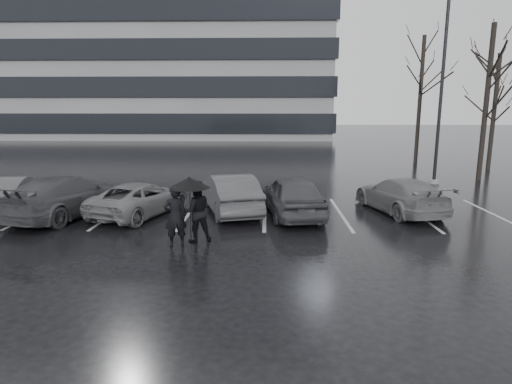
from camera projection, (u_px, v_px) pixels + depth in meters
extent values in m
plane|color=black|center=(245.00, 233.00, 13.41)|extent=(160.00, 160.00, 0.00)
cube|color=gray|center=(102.00, 31.00, 58.28)|extent=(60.00, 25.00, 28.00)
cube|color=black|center=(108.00, 120.00, 60.64)|extent=(60.60, 25.60, 2.20)
cube|color=black|center=(106.00, 91.00, 59.86)|extent=(60.60, 25.60, 2.20)
cube|color=black|center=(104.00, 61.00, 59.07)|extent=(60.60, 25.60, 2.20)
cube|color=black|center=(102.00, 31.00, 58.28)|extent=(60.60, 25.60, 2.20)
imported|color=black|center=(292.00, 195.00, 15.38)|extent=(2.43, 4.58, 1.48)
imported|color=#2B2B2E|center=(230.00, 193.00, 15.86)|extent=(2.71, 4.66, 1.45)
imported|color=#4E4E51|center=(141.00, 199.00, 15.52)|extent=(3.32, 4.74, 1.20)
imported|color=black|center=(68.00, 196.00, 15.29)|extent=(3.44, 5.45, 1.47)
imported|color=#2B2B2E|center=(12.00, 193.00, 16.27)|extent=(2.17, 4.16, 1.30)
imported|color=#4E4E51|center=(400.00, 195.00, 15.88)|extent=(2.87, 4.77, 1.29)
imported|color=black|center=(175.00, 217.00, 11.94)|extent=(0.73, 0.60, 1.73)
imported|color=black|center=(196.00, 211.00, 12.39)|extent=(1.05, 0.94, 1.80)
cylinder|color=black|center=(190.00, 216.00, 12.14)|extent=(0.03, 0.03, 1.69)
cone|color=black|center=(189.00, 183.00, 11.96)|extent=(1.16, 1.16, 0.30)
sphere|color=black|center=(189.00, 178.00, 11.93)|extent=(0.05, 0.05, 0.05)
cylinder|color=gray|center=(434.00, 181.00, 21.93)|extent=(0.51, 0.51, 0.20)
cylinder|color=black|center=(441.00, 91.00, 21.05)|extent=(0.16, 0.16, 9.21)
cube|color=#B7B7B9|center=(42.00, 212.00, 16.07)|extent=(0.12, 5.00, 0.00)
cube|color=#B7B7B9|center=(115.00, 212.00, 16.00)|extent=(0.12, 5.00, 0.00)
cube|color=#B7B7B9|center=(190.00, 213.00, 15.92)|extent=(0.12, 5.00, 0.00)
cube|color=#B7B7B9|center=(265.00, 213.00, 15.85)|extent=(0.12, 5.00, 0.00)
cube|color=#B7B7B9|center=(340.00, 214.00, 15.77)|extent=(0.12, 5.00, 0.00)
cube|color=#B7B7B9|center=(417.00, 214.00, 15.70)|extent=(0.12, 5.00, 0.00)
cube|color=#B7B7B9|center=(494.00, 215.00, 15.63)|extent=(0.12, 5.00, 0.00)
cylinder|color=black|center=(486.00, 104.00, 22.11)|extent=(0.26, 0.26, 8.00)
cylinder|color=black|center=(494.00, 113.00, 26.06)|extent=(0.26, 0.26, 7.00)
cylinder|color=black|center=(420.00, 101.00, 28.95)|extent=(0.26, 0.26, 8.50)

